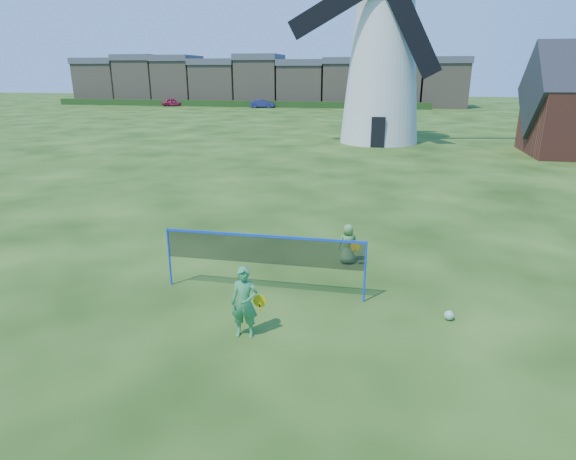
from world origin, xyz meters
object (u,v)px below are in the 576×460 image
at_px(windmill, 383,57).
at_px(player_girl, 245,303).
at_px(badminton_net, 263,251).
at_px(car_left, 173,102).
at_px(car_right, 262,104).
at_px(player_boy, 348,244).
at_px(play_ball, 449,315).

height_order(windmill, player_girl, windmill).
distance_m(badminton_net, car_left, 73.28).
bearing_deg(car_right, player_boy, -171.00).
height_order(player_boy, car_left, car_left).
relative_size(car_left, car_right, 0.97).
bearing_deg(badminton_net, car_left, 115.86).
height_order(player_boy, play_ball, player_boy).
distance_m(car_left, car_right, 15.40).
bearing_deg(badminton_net, player_girl, -86.46).
relative_size(player_girl, player_boy, 1.32).
distance_m(windmill, car_left, 50.92).
relative_size(play_ball, car_right, 0.06).
relative_size(windmill, car_left, 5.14).
bearing_deg(car_right, car_left, 79.62).
xyz_separation_m(badminton_net, player_boy, (1.91, 2.43, -0.55)).
height_order(play_ball, car_right, car_right).
xyz_separation_m(badminton_net, car_left, (-31.97, 65.94, -0.52)).
bearing_deg(car_right, play_ball, -169.69).
distance_m(player_girl, car_left, 75.23).
bearing_deg(player_boy, car_right, -88.00).
bearing_deg(car_right, player_girl, -173.47).
xyz_separation_m(play_ball, car_left, (-36.40, 66.48, 0.51)).
xyz_separation_m(windmill, car_right, (-18.81, 36.51, -5.77)).
bearing_deg(player_boy, car_left, -76.36).
xyz_separation_m(car_left, car_right, (15.37, -0.79, -0.00)).
bearing_deg(play_ball, car_left, 118.70).
height_order(player_boy, car_right, car_right).
bearing_deg(windmill, player_boy, -90.67).
xyz_separation_m(player_girl, car_left, (-32.10, 68.04, -0.16)).
bearing_deg(play_ball, windmill, 94.34).
bearing_deg(play_ball, badminton_net, 173.07).
xyz_separation_m(windmill, play_ball, (2.21, -29.18, -6.28)).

